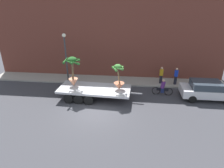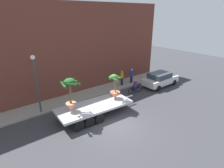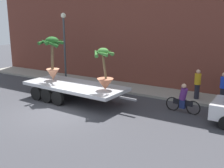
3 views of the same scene
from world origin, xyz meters
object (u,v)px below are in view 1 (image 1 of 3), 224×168
object	(u,v)px
potted_palm_middle	(119,79)
cyclist	(163,88)
flatbed_trailer	(92,90)
potted_palm_rear	(73,70)
pedestrian_near_gate	(161,75)
street_lamp	(65,52)
parked_car	(207,90)
pedestrian_far_left	(176,76)

from	to	relation	value
potted_palm_middle	cyclist	size ratio (longest dim) A/B	1.20
flatbed_trailer	potted_palm_rear	distance (m)	2.33
pedestrian_near_gate	potted_palm_middle	bearing A→B (deg)	-137.67
potted_palm_middle	cyclist	xyz separation A→B (m)	(3.85, 1.36, -1.25)
potted_palm_rear	pedestrian_near_gate	xyz separation A→B (m)	(7.89, 3.31, -1.40)
pedestrian_near_gate	potted_palm_rear	bearing A→B (deg)	-157.25
potted_palm_rear	street_lamp	size ratio (longest dim) A/B	0.54
potted_palm_rear	cyclist	bearing A→B (deg)	7.72
parked_car	pedestrian_far_left	size ratio (longest dim) A/B	2.59
potted_palm_middle	pedestrian_far_left	distance (m)	6.48
cyclist	pedestrian_near_gate	bearing A→B (deg)	87.16
cyclist	pedestrian_far_left	xyz separation A→B (m)	(1.52, 2.15, 0.37)
flatbed_trailer	pedestrian_near_gate	size ratio (longest dim) A/B	4.19
flatbed_trailer	pedestrian_near_gate	world-z (taller)	pedestrian_near_gate
flatbed_trailer	pedestrian_near_gate	xyz separation A→B (m)	(6.27, 3.56, 0.27)
potted_palm_rear	parked_car	bearing A→B (deg)	3.59
parked_car	pedestrian_far_left	world-z (taller)	pedestrian_far_left
parked_car	street_lamp	size ratio (longest dim) A/B	0.92
flatbed_trailer	potted_palm_middle	size ratio (longest dim) A/B	3.24
potted_palm_middle	pedestrian_near_gate	xyz separation A→B (m)	(3.97, 3.61, -0.87)
flatbed_trailer	cyclist	bearing A→B (deg)	11.95
cyclist	parked_car	world-z (taller)	parked_car
cyclist	street_lamp	distance (m)	9.78
flatbed_trailer	pedestrian_near_gate	bearing A→B (deg)	29.56
potted_palm_rear	pedestrian_far_left	xyz separation A→B (m)	(9.29, 3.21, -1.40)
flatbed_trailer	street_lamp	distance (m)	5.03
flatbed_trailer	cyclist	xyz separation A→B (m)	(6.16, 1.30, -0.11)
pedestrian_far_left	pedestrian_near_gate	bearing A→B (deg)	175.91
flatbed_trailer	pedestrian_far_left	world-z (taller)	pedestrian_far_left
potted_palm_rear	cyclist	xyz separation A→B (m)	(7.78, 1.05, -1.77)
potted_palm_rear	pedestrian_near_gate	distance (m)	8.67
pedestrian_near_gate	pedestrian_far_left	bearing A→B (deg)	-4.09
potted_palm_middle	cyclist	bearing A→B (deg)	19.43
potted_palm_rear	cyclist	world-z (taller)	potted_palm_rear
potted_palm_middle	pedestrian_near_gate	bearing A→B (deg)	42.33
cyclist	potted_palm_rear	bearing A→B (deg)	-172.28
potted_palm_rear	parked_car	distance (m)	11.59
flatbed_trailer	potted_palm_middle	bearing A→B (deg)	-1.38
cyclist	pedestrian_near_gate	xyz separation A→B (m)	(0.11, 2.25, 0.37)
potted_palm_rear	street_lamp	bearing A→B (deg)	117.52
pedestrian_near_gate	street_lamp	xyz separation A→B (m)	(-9.38, -0.45, 2.19)
potted_palm_rear	street_lamp	distance (m)	3.32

